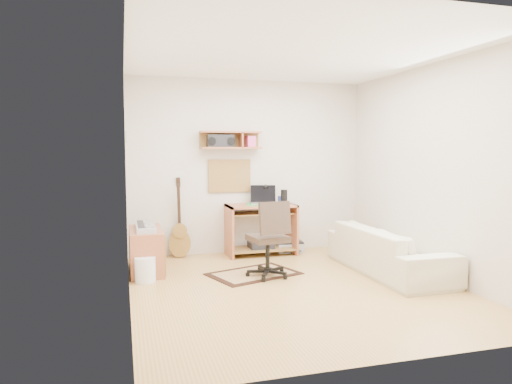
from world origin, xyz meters
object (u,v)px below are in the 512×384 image
object	(u,v)px
desk	(261,230)
printer	(289,246)
cabinet	(146,250)
task_chair	(268,238)
sofa	(388,242)

from	to	relation	value
desk	printer	distance (m)	0.57
cabinet	printer	distance (m)	2.29
desk	printer	size ratio (longest dim) A/B	2.49
task_chair	sofa	bearing A→B (deg)	-15.43
task_chair	printer	world-z (taller)	task_chair
cabinet	printer	xyz separation A→B (m)	(2.18, 0.66, -0.19)
desk	task_chair	bearing A→B (deg)	-102.65
task_chair	cabinet	world-z (taller)	task_chair
printer	task_chair	bearing A→B (deg)	-115.45
printer	desk	bearing A→B (deg)	-164.52
task_chair	cabinet	size ratio (longest dim) A/B	1.07
desk	cabinet	xyz separation A→B (m)	(-1.70, -0.56, -0.10)
cabinet	printer	world-z (taller)	cabinet
cabinet	sofa	xyz separation A→B (m)	(2.96, -0.87, 0.11)
desk	printer	world-z (taller)	desk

